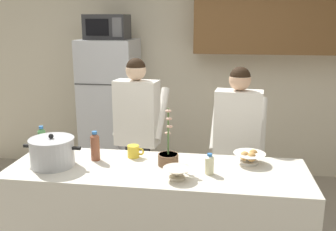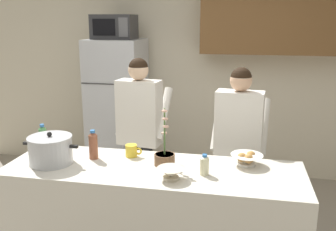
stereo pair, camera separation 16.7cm
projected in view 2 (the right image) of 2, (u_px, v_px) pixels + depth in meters
The scene contains 14 objects.
back_wall_unit at pixel (216, 63), 4.66m from camera, with size 6.00×0.48×2.60m.
kitchen_island at pixel (153, 225), 2.82m from camera, with size 2.15×0.68×0.92m, color silver.
refrigerator at pixel (118, 110), 4.64m from camera, with size 0.64×0.68×1.73m.
microwave at pixel (114, 27), 4.37m from camera, with size 0.48×0.37×0.28m.
person_near_pot at pixel (140, 122), 3.60m from camera, with size 0.54×0.46×1.61m.
person_by_sink at pixel (238, 136), 3.25m from camera, with size 0.51×0.44×1.57m.
cooking_pot at pixel (51, 150), 2.76m from camera, with size 0.43×0.32×0.24m.
coffee_mug at pixel (132, 151), 2.91m from camera, with size 0.13×0.09×0.10m.
bread_bowl at pixel (247, 159), 2.74m from camera, with size 0.24×0.24×0.10m.
empty_bowl at pixel (171, 173), 2.50m from camera, with size 0.19×0.19×0.08m.
bottle_near_edge at pixel (204, 165), 2.56m from camera, with size 0.06×0.06×0.15m.
bottle_mid_counter at pixel (43, 138), 3.03m from camera, with size 0.06×0.06×0.22m.
bottle_far_corner at pixel (93, 145), 2.85m from camera, with size 0.07×0.07×0.23m.
potted_orchid at pixel (165, 157), 2.74m from camera, with size 0.15×0.15×0.43m.
Camera 2 is at (0.61, -2.45, 1.96)m, focal length 40.18 mm.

